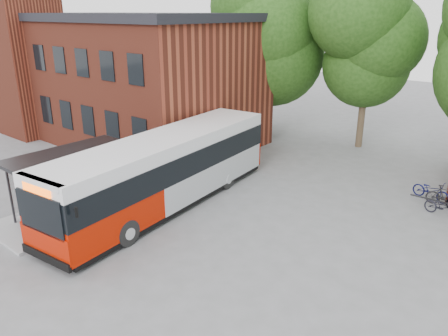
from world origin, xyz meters
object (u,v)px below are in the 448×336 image
Objects in this scene: bicycle_0 at (431,190)px; bus_shelter at (73,183)px; bicycle_2 at (443,207)px; city_bus at (166,171)px; bicycle_1 at (445,196)px.

bus_shelter is at bearing 146.64° from bicycle_0.
bicycle_0 is (11.85, 11.83, -0.97)m from bus_shelter.
bicycle_2 is (0.98, -1.61, -0.02)m from bicycle_0.
city_bus reaches higher than bicycle_1.
bus_shelter is 17.05m from bicycle_1.
bicycle_0 is at bearing 54.45° from bicycle_1.
city_bus is 7.86× the size of bicycle_1.
bicycle_0 reaches higher than bicycle_2.
bicycle_1 is 1.28m from bicycle_2.
city_bus reaches higher than bus_shelter.
city_bus is (2.54, 3.25, 0.21)m from bus_shelter.
bus_shelter is at bearing -134.23° from city_bus.
bicycle_1 reaches higher than bicycle_2.
bus_shelter is 16.78m from bicycle_0.
city_bus reaches higher than bicycle_0.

